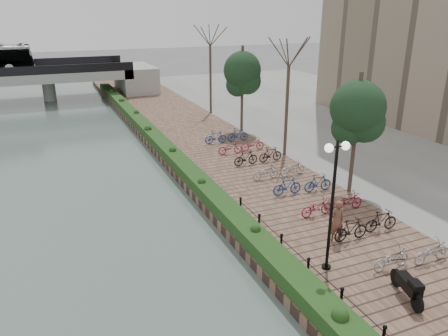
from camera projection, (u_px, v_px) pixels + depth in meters
promenade at (223, 159)px, 30.02m from camera, size 8.00×75.00×0.50m
inland_pavement at (402, 134)px, 35.87m from camera, size 24.00×75.00×0.50m
hedge at (165, 147)px, 30.76m from camera, size 1.10×56.00×0.60m
chain_fence at (324, 282)px, 15.46m from camera, size 0.10×14.10×0.70m
lamppost at (334, 179)px, 15.67m from camera, size 1.02×0.32×5.17m
motorcycle at (407, 284)px, 15.00m from camera, size 1.03×1.86×1.11m
pedestrian at (337, 221)px, 18.67m from camera, size 0.74×0.54×1.88m
bicycle_parking at (291, 177)px, 24.73m from camera, size 2.40×19.89×1.00m
street_trees at (315, 120)px, 26.14m from camera, size 3.20×37.12×6.80m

